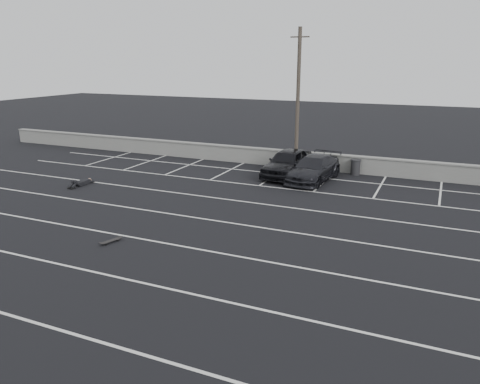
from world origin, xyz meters
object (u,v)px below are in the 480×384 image
at_px(car_left, 288,163).
at_px(trash_bin, 355,167).
at_px(car_right, 313,169).
at_px(person, 84,180).
at_px(skateboard, 111,241).
at_px(utility_pole, 298,101).

xyz_separation_m(car_left, trash_bin, (3.57, 1.90, -0.33)).
xyz_separation_m(car_right, person, (-11.23, -5.82, -0.47)).
distance_m(car_right, skateboard, 12.84).
distance_m(utility_pole, trash_bin, 5.18).
relative_size(person, skateboard, 2.88).
height_order(car_right, skateboard, car_right).
relative_size(car_right, trash_bin, 5.17).
bearing_deg(skateboard, person, 155.24).
relative_size(utility_pole, person, 3.72).
xyz_separation_m(car_left, person, (-9.58, -6.26, -0.57)).
bearing_deg(person, utility_pole, 35.76).
distance_m(car_left, trash_bin, 4.05).
relative_size(utility_pole, trash_bin, 9.09).
relative_size(car_left, car_right, 0.98).
relative_size(car_right, utility_pole, 0.57).
height_order(utility_pole, person, utility_pole).
bearing_deg(skateboard, utility_pole, 96.30).
relative_size(car_left, utility_pole, 0.56).
height_order(car_right, person, car_right).
distance_m(car_left, skateboard, 12.80).
bearing_deg(car_left, car_right, -10.92).
bearing_deg(utility_pole, trash_bin, 6.45).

